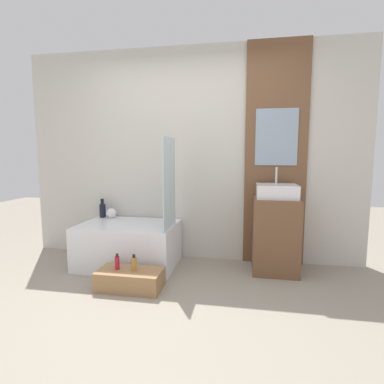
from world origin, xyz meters
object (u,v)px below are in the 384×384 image
(wooden_step_bench, at_px, (130,279))
(bottle_soap_secondary, at_px, (134,263))
(vase_tall_dark, at_px, (103,210))
(vase_round_light, at_px, (111,213))
(sink, at_px, (277,191))
(bottle_soap_primary, at_px, (117,262))
(bathtub, at_px, (129,244))

(wooden_step_bench, distance_m, bottle_soap_secondary, 0.17)
(vase_tall_dark, distance_m, vase_round_light, 0.14)
(sink, xyz_separation_m, bottle_soap_primary, (-1.56, -0.73, -0.65))
(vase_tall_dark, height_order, bottle_soap_primary, vase_tall_dark)
(bathtub, xyz_separation_m, sink, (1.68, 0.12, 0.66))
(sink, bearing_deg, vase_round_light, 175.66)
(bathtub, bearing_deg, bottle_soap_secondary, -63.90)
(vase_tall_dark, height_order, bottle_soap_secondary, vase_tall_dark)
(wooden_step_bench, bearing_deg, bottle_soap_secondary, 0.00)
(wooden_step_bench, bearing_deg, bathtub, 112.43)
(bathtub, height_order, vase_tall_dark, vase_tall_dark)
(wooden_step_bench, relative_size, vase_tall_dark, 2.60)
(bathtub, bearing_deg, vase_tall_dark, 147.95)
(vase_round_light, bearing_deg, sink, -4.34)
(wooden_step_bench, height_order, bottle_soap_secondary, bottle_soap_secondary)
(sink, height_order, bottle_soap_primary, sink)
(sink, relative_size, bottle_soap_primary, 2.78)
(wooden_step_bench, xyz_separation_m, bottle_soap_primary, (-0.13, 0.00, 0.16))
(wooden_step_bench, distance_m, bottle_soap_primary, 0.21)
(sink, xyz_separation_m, bottle_soap_secondary, (-1.39, -0.73, -0.65))
(vase_round_light, bearing_deg, vase_tall_dark, 169.71)
(wooden_step_bench, height_order, bottle_soap_primary, bottle_soap_primary)
(bathtub, bearing_deg, wooden_step_bench, -67.57)
(bottle_soap_secondary, bearing_deg, wooden_step_bench, 180.00)
(wooden_step_bench, relative_size, bottle_soap_primary, 4.01)
(bathtub, distance_m, wooden_step_bench, 0.68)
(bottle_soap_primary, bearing_deg, wooden_step_bench, -0.00)
(sink, bearing_deg, bathtub, -176.02)
(bottle_soap_primary, bearing_deg, vase_round_light, 117.84)
(wooden_step_bench, distance_m, vase_tall_dark, 1.27)
(vase_tall_dark, bearing_deg, vase_round_light, -10.29)
(bathtub, xyz_separation_m, wooden_step_bench, (0.25, -0.61, -0.16))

